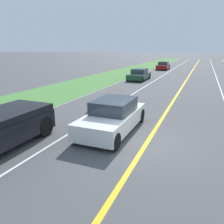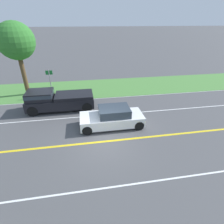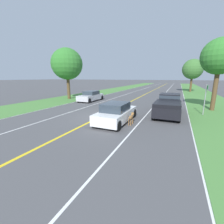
{
  "view_description": "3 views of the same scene",
  "coord_description": "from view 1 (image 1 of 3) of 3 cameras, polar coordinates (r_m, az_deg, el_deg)",
  "views": [
    {
      "loc": [
        -1.83,
        8.1,
        3.7
      ],
      "look_at": [
        1.72,
        -0.45,
        1.01
      ],
      "focal_mm": 35.0,
      "sensor_mm": 36.0,
      "label": 1
    },
    {
      "loc": [
        -9.0,
        1.02,
        6.99
      ],
      "look_at": [
        2.21,
        -0.86,
        0.93
      ],
      "focal_mm": 28.0,
      "sensor_mm": 36.0,
      "label": 2
    },
    {
      "loc": [
        5.92,
        -10.94,
        3.29
      ],
      "look_at": [
        1.8,
        -1.56,
        0.92
      ],
      "focal_mm": 24.0,
      "sensor_mm": 36.0,
      "label": 3
    }
  ],
  "objects": [
    {
      "name": "lane_dash_same_dir",
      "position": [
        10.38,
        -10.13,
        -4.92
      ],
      "size": [
        0.1,
        160.0,
        0.01
      ],
      "primitive_type": "cube",
      "color": "white",
      "rests_on": "ground"
    },
    {
      "name": "car_trailing_mid",
      "position": [
        41.98,
        13.24,
        11.66
      ],
      "size": [
        1.89,
        4.6,
        1.43
      ],
      "color": "maroon",
      "rests_on": "ground"
    },
    {
      "name": "ground_plane",
      "position": [
        9.09,
        9.03,
        -8.02
      ],
      "size": [
        400.0,
        400.0,
        0.0
      ],
      "primitive_type": "plane",
      "color": "#4C4C4F"
    },
    {
      "name": "dog",
      "position": [
        10.77,
        -5.48,
        -0.94
      ],
      "size": [
        0.23,
        1.15,
        0.85
      ],
      "rotation": [
        0.0,
        0.0,
        -0.01
      ],
      "color": "olive",
      "rests_on": "ground"
    },
    {
      "name": "centre_divider_line",
      "position": [
        9.09,
        9.04,
        -8.0
      ],
      "size": [
        0.18,
        160.0,
        0.01
      ],
      "primitive_type": "cube",
      "color": "yellow",
      "rests_on": "ground"
    },
    {
      "name": "car_trailing_near",
      "position": [
        27.4,
        7.12,
        9.66
      ],
      "size": [
        1.94,
        4.54,
        1.34
      ],
      "color": "#1E472D",
      "rests_on": "ground"
    },
    {
      "name": "ego_car",
      "position": [
        10.09,
        0.27,
        -1.17
      ],
      "size": [
        1.93,
        4.53,
        1.48
      ],
      "color": "white",
      "rests_on": "ground"
    },
    {
      "name": "lane_edge_line_right",
      "position": [
        12.54,
        -23.77,
        -2.35
      ],
      "size": [
        0.14,
        160.0,
        0.01
      ],
      "primitive_type": "cube",
      "color": "white",
      "rests_on": "ground"
    }
  ]
}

